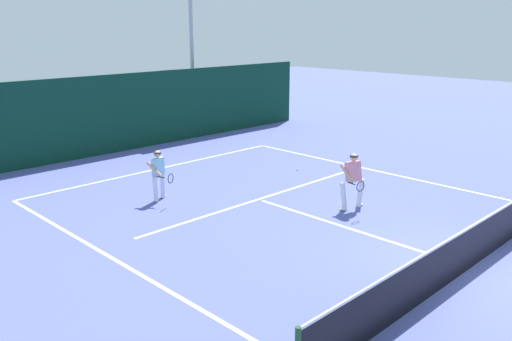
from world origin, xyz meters
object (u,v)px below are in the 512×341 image
(player_near, at_px, (353,179))
(player_far, at_px, (159,173))
(tennis_ball, at_px, (298,169))
(light_pole, at_px, (192,42))

(player_near, height_order, player_far, player_near)
(player_far, distance_m, tennis_ball, 5.61)
(player_near, height_order, light_pole, light_pole)
(tennis_ball, relative_size, light_pole, 0.01)
(tennis_ball, bearing_deg, player_near, -118.06)
(player_far, relative_size, tennis_ball, 23.10)
(player_far, relative_size, light_pole, 0.22)
(player_near, bearing_deg, light_pole, -96.64)
(player_near, relative_size, tennis_ball, 24.79)
(tennis_ball, bearing_deg, player_far, 172.29)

